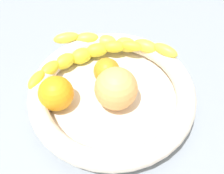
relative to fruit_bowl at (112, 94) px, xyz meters
The scene contains 7 objects.
kitchen_counter 4.39cm from the fruit_bowl, ahead, with size 120.00×120.00×3.00cm, color gray.
fruit_bowl is the anchor object (origin of this frame).
banana_draped_left 12.00cm from the fruit_bowl, 38.46° to the right, with size 19.16×19.26×4.56cm.
banana_draped_right 10.21cm from the fruit_bowl, ahead, with size 9.28×24.79×4.34cm.
orange_front 4.67cm from the fruit_bowl, 20.98° to the right, with size 5.17×5.17×5.17cm, color orange.
orange_mid_left 10.31cm from the fruit_bowl, 64.64° to the left, with size 6.34×6.34×6.34cm, color orange.
peach_blush 3.26cm from the fruit_bowl, behind, with size 7.75×7.75×7.75cm, color #F6AA5C.
Camera 1 is at (-24.32, 16.68, 45.26)cm, focal length 42.07 mm.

